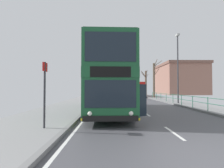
{
  "coord_description": "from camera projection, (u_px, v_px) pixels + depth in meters",
  "views": [
    {
      "loc": [
        -2.52,
        -3.96,
        1.76
      ],
      "look_at": [
        -2.36,
        7.98,
        2.06
      ],
      "focal_mm": 26.65,
      "sensor_mm": 36.0,
      "label": 1
    }
  ],
  "objects": [
    {
      "name": "ground",
      "position": [
        186.0,
        161.0,
        3.94
      ],
      "size": [
        15.8,
        140.0,
        0.2
      ],
      "color": "#48484E"
    },
    {
      "name": "double_decker_bus_main",
      "position": [
        108.0,
        80.0,
        12.62
      ],
      "size": [
        3.48,
        11.07,
        4.51
      ],
      "color": "#19512D",
      "rests_on": "ground"
    },
    {
      "name": "background_bus_far_lane",
      "position": [
        135.0,
        89.0,
        34.72
      ],
      "size": [
        2.78,
        10.01,
        2.92
      ],
      "color": "red",
      "rests_on": "ground"
    },
    {
      "name": "pedestrian_railing_far_kerb",
      "position": [
        187.0,
        99.0,
        15.03
      ],
      "size": [
        0.05,
        23.87,
        0.98
      ],
      "color": "#236B4C",
      "rests_on": "ground"
    },
    {
      "name": "bus_stop_sign_near",
      "position": [
        45.0,
        87.0,
        6.8
      ],
      "size": [
        0.08,
        0.44,
        2.7
      ],
      "color": "#2D2D33",
      "rests_on": "ground"
    },
    {
      "name": "street_lamp_far_side",
      "position": [
        178.0,
        63.0,
        18.0
      ],
      "size": [
        0.28,
        0.6,
        7.51
      ],
      "color": "#38383D",
      "rests_on": "ground"
    },
    {
      "name": "bare_tree_far_00",
      "position": [
        154.0,
        79.0,
        29.27
      ],
      "size": [
        1.37,
        2.59,
        6.9
      ],
      "color": "brown",
      "rests_on": "ground"
    },
    {
      "name": "bare_tree_far_01",
      "position": [
        146.0,
        82.0,
        41.5
      ],
      "size": [
        1.72,
        3.65,
        6.02
      ],
      "color": "brown",
      "rests_on": "ground"
    },
    {
      "name": "background_building_00",
      "position": [
        179.0,
        79.0,
        48.9
      ],
      "size": [
        11.27,
        14.79,
        8.86
      ],
      "color": "#936656",
      "rests_on": "ground"
    }
  ]
}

